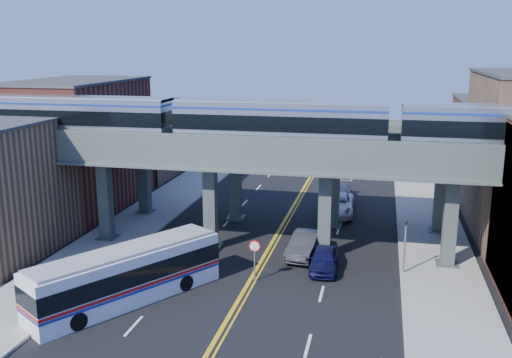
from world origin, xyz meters
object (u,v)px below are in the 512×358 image
(traffic_signal, at_px, (405,240))
(car_lane_d, at_px, (339,193))
(stop_sign, at_px, (255,254))
(car_lane_c, at_px, (337,204))
(car_lane_a, at_px, (324,259))
(transit_train, at_px, (280,122))
(transit_bus, at_px, (127,276))
(car_lane_b, at_px, (305,245))

(traffic_signal, height_order, car_lane_d, traffic_signal)
(stop_sign, distance_m, car_lane_d, 19.93)
(car_lane_c, bearing_deg, car_lane_a, -91.14)
(traffic_signal, bearing_deg, car_lane_c, 112.72)
(transit_train, xyz_separation_m, stop_sign, (-0.56, -5.00, -7.36))
(stop_sign, distance_m, transit_bus, 7.68)
(car_lane_c, bearing_deg, traffic_signal, -69.49)
(transit_train, relative_size, stop_sign, 16.50)
(stop_sign, height_order, car_lane_a, stop_sign)
(transit_train, distance_m, car_lane_a, 9.32)
(car_lane_b, xyz_separation_m, car_lane_c, (1.27, 10.55, 0.03))
(car_lane_d, bearing_deg, transit_train, -99.45)
(stop_sign, bearing_deg, car_lane_a, 34.36)
(car_lane_a, relative_size, car_lane_d, 0.82)
(traffic_signal, height_order, car_lane_c, traffic_signal)
(car_lane_b, bearing_deg, stop_sign, -109.91)
(car_lane_a, bearing_deg, transit_bus, -148.54)
(transit_train, relative_size, car_lane_b, 8.83)
(stop_sign, distance_m, car_lane_a, 4.87)
(transit_bus, bearing_deg, transit_train, -3.81)
(transit_train, relative_size, transit_bus, 3.96)
(car_lane_d, bearing_deg, car_lane_a, -86.59)
(car_lane_b, bearing_deg, car_lane_a, -49.19)
(traffic_signal, distance_m, car_lane_d, 17.50)
(car_lane_c, bearing_deg, transit_train, -108.90)
(transit_train, distance_m, car_lane_d, 17.07)
(transit_train, xyz_separation_m, car_lane_c, (3.13, 10.44, -8.27))
(transit_bus, xyz_separation_m, car_lane_a, (10.28, 6.99, -0.78))
(car_lane_d, bearing_deg, stop_sign, -98.16)
(car_lane_a, bearing_deg, car_lane_b, 121.63)
(transit_bus, bearing_deg, stop_sign, -23.08)
(traffic_signal, xyz_separation_m, car_lane_c, (-5.21, 12.44, -1.46))
(transit_bus, height_order, car_lane_c, transit_bus)
(car_lane_a, height_order, car_lane_d, car_lane_d)
(traffic_signal, relative_size, car_lane_c, 0.68)
(car_lane_a, relative_size, car_lane_c, 0.71)
(traffic_signal, xyz_separation_m, car_lane_a, (-4.97, -0.31, -1.57))
(car_lane_b, bearing_deg, car_lane_c, 89.57)
(transit_train, bearing_deg, traffic_signal, -13.49)
(car_lane_b, bearing_deg, traffic_signal, -9.85)
(transit_bus, relative_size, car_lane_d, 2.08)
(stop_sign, xyz_separation_m, car_lane_b, (2.42, 4.89, -0.95))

